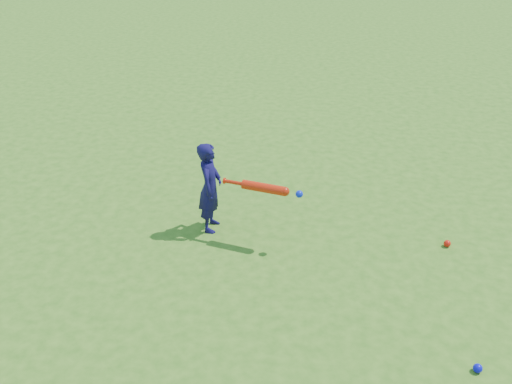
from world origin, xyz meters
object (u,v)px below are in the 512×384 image
ground_ball_red (447,244)px  ground_ball_blue (478,368)px  bat_swing (267,188)px  child (210,187)px

ground_ball_red → ground_ball_blue: bearing=-90.2°
ground_ball_red → bat_swing: (-1.81, -0.19, 0.59)m
ground_ball_red → ground_ball_blue: 1.67m
ground_ball_red → bat_swing: 1.91m
ground_ball_blue → ground_ball_red: bearing=89.8°
ground_ball_red → ground_ball_blue: size_ratio=1.01×
child → ground_ball_blue: bearing=-124.5°
ground_ball_red → bat_swing: size_ratio=0.09×
child → ground_ball_blue: child is taller
child → ground_ball_blue: size_ratio=13.80×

